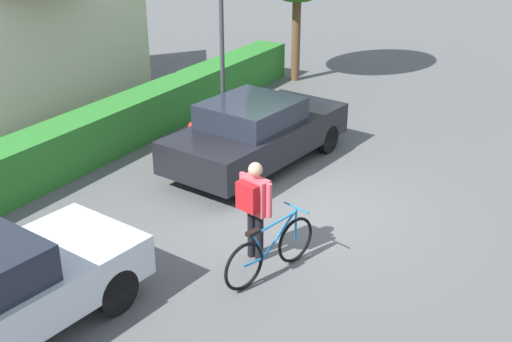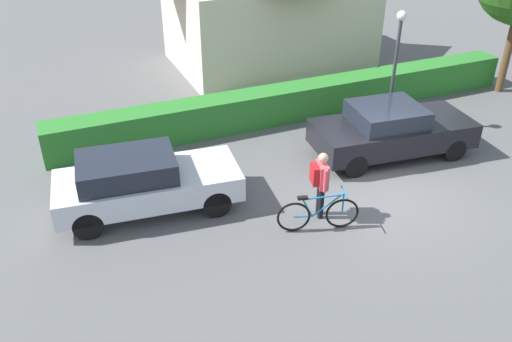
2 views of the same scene
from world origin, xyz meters
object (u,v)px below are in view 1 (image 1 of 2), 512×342
parked_car_far (257,132)px  bicycle (271,251)px  fire_hydrant (193,139)px  street_lamp (222,39)px  person_rider (254,202)px

parked_car_far → bicycle: parked_car_far is taller
bicycle → fire_hydrant: size_ratio=2.20×
parked_car_far → street_lamp: 2.37m
bicycle → street_lamp: bearing=39.9°
parked_car_far → fire_hydrant: bearing=102.4°
person_rider → fire_hydrant: (2.91, 3.24, -0.58)m
bicycle → fire_hydrant: 4.86m
street_lamp → bicycle: bearing=-140.1°
bicycle → street_lamp: size_ratio=0.51×
parked_car_far → fire_hydrant: parked_car_far is taller
person_rider → street_lamp: 5.50m
fire_hydrant → person_rider: bearing=-131.9°
bicycle → person_rider: person_rider is taller
parked_car_far → street_lamp: street_lamp is taller
parked_car_far → fire_hydrant: size_ratio=5.54×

